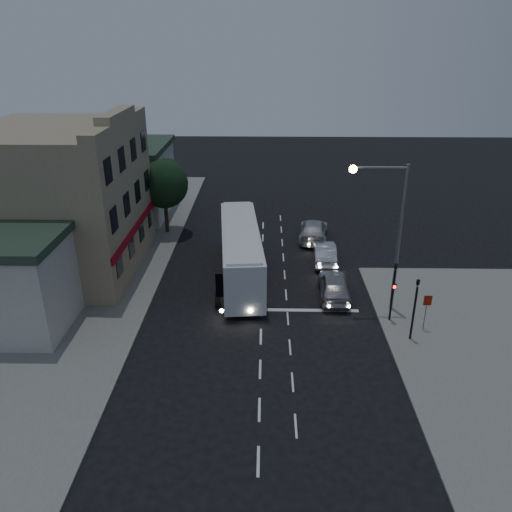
{
  "coord_description": "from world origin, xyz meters",
  "views": [
    {
      "loc": [
        0.21,
        -24.84,
        15.52
      ],
      "look_at": [
        -0.4,
        5.26,
        2.2
      ],
      "focal_mm": 35.0,
      "sensor_mm": 36.0,
      "label": 1
    }
  ],
  "objects_px": {
    "car_sedan_a": "(325,253)",
    "car_sedan_b": "(313,230)",
    "regulatory_sign": "(427,307)",
    "streetlight": "(390,222)",
    "traffic_signal_main": "(394,285)",
    "street_tree": "(164,182)",
    "car_suv": "(334,286)",
    "tour_bus": "(241,251)",
    "traffic_signal_side": "(415,302)"
  },
  "relations": [
    {
      "from": "car_suv",
      "to": "car_sedan_a",
      "type": "relative_size",
      "value": 1.07
    },
    {
      "from": "car_sedan_a",
      "to": "car_sedan_b",
      "type": "xyz_separation_m",
      "value": [
        -0.45,
        4.64,
        0.05
      ]
    },
    {
      "from": "car_suv",
      "to": "street_tree",
      "type": "xyz_separation_m",
      "value": [
        -12.88,
        11.22,
        3.69
      ]
    },
    {
      "from": "car_sedan_b",
      "to": "car_suv",
      "type": "bearing_deg",
      "value": 100.2
    },
    {
      "from": "tour_bus",
      "to": "car_sedan_a",
      "type": "xyz_separation_m",
      "value": [
        6.13,
        2.7,
        -1.26
      ]
    },
    {
      "from": "car_sedan_a",
      "to": "car_sedan_b",
      "type": "relative_size",
      "value": 0.83
    },
    {
      "from": "tour_bus",
      "to": "car_sedan_b",
      "type": "distance_m",
      "value": 9.36
    },
    {
      "from": "tour_bus",
      "to": "car_suv",
      "type": "distance_m",
      "value": 6.84
    },
    {
      "from": "car_sedan_b",
      "to": "street_tree",
      "type": "bearing_deg",
      "value": 2.35
    },
    {
      "from": "traffic_signal_side",
      "to": "car_suv",
      "type": "bearing_deg",
      "value": 125.99
    },
    {
      "from": "streetlight",
      "to": "street_tree",
      "type": "xyz_separation_m",
      "value": [
        -15.55,
        12.82,
        -1.23
      ]
    },
    {
      "from": "car_sedan_a",
      "to": "streetlight",
      "type": "xyz_separation_m",
      "value": [
        2.69,
        -7.05,
        5.0
      ]
    },
    {
      "from": "regulatory_sign",
      "to": "street_tree",
      "type": "distance_m",
      "value": 23.4
    },
    {
      "from": "car_suv",
      "to": "street_tree",
      "type": "relative_size",
      "value": 0.77
    },
    {
      "from": "car_sedan_a",
      "to": "traffic_signal_main",
      "type": "relative_size",
      "value": 1.08
    },
    {
      "from": "car_sedan_b",
      "to": "regulatory_sign",
      "type": "relative_size",
      "value": 2.44
    },
    {
      "from": "tour_bus",
      "to": "traffic_signal_side",
      "type": "height_order",
      "value": "traffic_signal_side"
    },
    {
      "from": "car_sedan_a",
      "to": "streetlight",
      "type": "distance_m",
      "value": 9.06
    },
    {
      "from": "street_tree",
      "to": "traffic_signal_side",
      "type": "bearing_deg",
      "value": -44.5
    },
    {
      "from": "tour_bus",
      "to": "car_sedan_b",
      "type": "bearing_deg",
      "value": 46.92
    },
    {
      "from": "regulatory_sign",
      "to": "car_sedan_b",
      "type": "bearing_deg",
      "value": 109.84
    },
    {
      "from": "car_suv",
      "to": "regulatory_sign",
      "type": "distance_m",
      "value": 6.19
    },
    {
      "from": "car_suv",
      "to": "street_tree",
      "type": "height_order",
      "value": "street_tree"
    },
    {
      "from": "tour_bus",
      "to": "traffic_signal_side",
      "type": "distance_m",
      "value": 12.49
    },
    {
      "from": "traffic_signal_main",
      "to": "regulatory_sign",
      "type": "distance_m",
      "value": 2.14
    },
    {
      "from": "regulatory_sign",
      "to": "traffic_signal_main",
      "type": "bearing_deg",
      "value": 149.16
    },
    {
      "from": "tour_bus",
      "to": "streetlight",
      "type": "relative_size",
      "value": 1.35
    },
    {
      "from": "car_sedan_a",
      "to": "regulatory_sign",
      "type": "height_order",
      "value": "regulatory_sign"
    },
    {
      "from": "car_suv",
      "to": "traffic_signal_main",
      "type": "bearing_deg",
      "value": 136.88
    },
    {
      "from": "tour_bus",
      "to": "car_suv",
      "type": "bearing_deg",
      "value": -29.47
    },
    {
      "from": "traffic_signal_side",
      "to": "regulatory_sign",
      "type": "distance_m",
      "value": 1.61
    },
    {
      "from": "streetlight",
      "to": "regulatory_sign",
      "type": "bearing_deg",
      "value": -51.25
    },
    {
      "from": "traffic_signal_side",
      "to": "car_sedan_b",
      "type": "bearing_deg",
      "value": 105.19
    },
    {
      "from": "traffic_signal_main",
      "to": "street_tree",
      "type": "height_order",
      "value": "street_tree"
    },
    {
      "from": "car_suv",
      "to": "tour_bus",
      "type": "bearing_deg",
      "value": -21.36
    },
    {
      "from": "car_sedan_a",
      "to": "regulatory_sign",
      "type": "relative_size",
      "value": 2.02
    },
    {
      "from": "car_sedan_b",
      "to": "traffic_signal_main",
      "type": "xyz_separation_m",
      "value": [
        3.4,
        -13.12,
        1.64
      ]
    },
    {
      "from": "tour_bus",
      "to": "car_sedan_b",
      "type": "height_order",
      "value": "tour_bus"
    },
    {
      "from": "car_suv",
      "to": "car_sedan_b",
      "type": "xyz_separation_m",
      "value": [
        -0.47,
        10.1,
        -0.03
      ]
    },
    {
      "from": "car_sedan_b",
      "to": "regulatory_sign",
      "type": "xyz_separation_m",
      "value": [
        5.1,
        -14.13,
        0.82
      ]
    },
    {
      "from": "tour_bus",
      "to": "car_suv",
      "type": "height_order",
      "value": "tour_bus"
    },
    {
      "from": "traffic_signal_main",
      "to": "street_tree",
      "type": "xyz_separation_m",
      "value": [
        -15.81,
        14.25,
        2.08
      ]
    },
    {
      "from": "car_sedan_b",
      "to": "traffic_signal_main",
      "type": "height_order",
      "value": "traffic_signal_main"
    },
    {
      "from": "tour_bus",
      "to": "regulatory_sign",
      "type": "relative_size",
      "value": 5.53
    },
    {
      "from": "car_suv",
      "to": "regulatory_sign",
      "type": "height_order",
      "value": "regulatory_sign"
    },
    {
      "from": "car_sedan_a",
      "to": "street_tree",
      "type": "relative_size",
      "value": 0.72
    },
    {
      "from": "car_sedan_a",
      "to": "car_sedan_b",
      "type": "height_order",
      "value": "car_sedan_b"
    },
    {
      "from": "tour_bus",
      "to": "street_tree",
      "type": "height_order",
      "value": "street_tree"
    },
    {
      "from": "tour_bus",
      "to": "streetlight",
      "type": "xyz_separation_m",
      "value": [
        8.82,
        -4.35,
        3.75
      ]
    },
    {
      "from": "car_sedan_a",
      "to": "street_tree",
      "type": "height_order",
      "value": "street_tree"
    }
  ]
}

